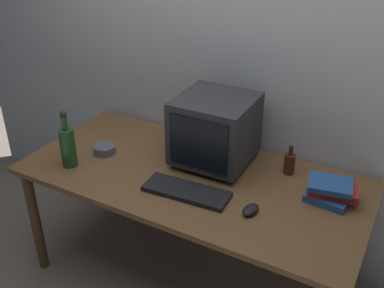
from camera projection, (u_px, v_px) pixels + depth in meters
The scene contains 10 objects.
ground_plane at pixel (192, 276), 2.63m from camera, with size 6.00×6.00×0.00m, color gray.
back_wall at pixel (235, 47), 2.40m from camera, with size 4.00×0.08×2.50m, color silver.
desk at pixel (192, 186), 2.33m from camera, with size 1.77×0.83×0.71m.
crt_monitor at pixel (215, 130), 2.31m from camera, with size 0.39×0.40×0.37m.
keyboard at pixel (186, 191), 2.14m from camera, with size 0.42×0.15×0.02m, color black.
computer_mouse at pixel (251, 210), 2.01m from camera, with size 0.06×0.10×0.04m, color black.
bottle_tall at pixel (68, 146), 2.32m from camera, with size 0.08×0.08×0.31m.
bottle_short at pixel (289, 163), 2.28m from camera, with size 0.06×0.06×0.16m.
book_stack at pixel (331, 191), 2.08m from camera, with size 0.25×0.19×0.10m.
cd_spindle at pixel (105, 149), 2.48m from camera, with size 0.12×0.12×0.04m, color #595B66.
Camera 1 is at (0.94, -1.69, 1.95)m, focal length 41.84 mm.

